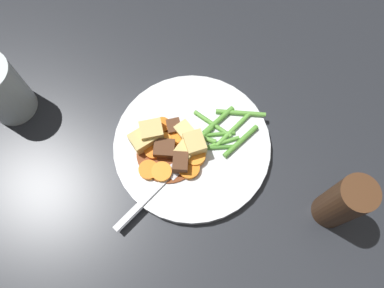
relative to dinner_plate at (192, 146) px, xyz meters
name	(u,v)px	position (x,y,z in m)	size (l,w,h in m)	color
ground_plane	(192,148)	(0.00, 0.00, -0.01)	(3.00, 3.00, 0.00)	#26282D
dinner_plate	(192,146)	(0.00, 0.00, 0.00)	(0.26, 0.26, 0.02)	white
stew_sauce	(169,152)	(0.04, -0.01, 0.01)	(0.10, 0.10, 0.00)	brown
carrot_slice_0	(162,172)	(0.07, 0.01, 0.01)	(0.03, 0.03, 0.01)	orange
carrot_slice_1	(150,172)	(0.08, 0.00, 0.01)	(0.03, 0.03, 0.01)	orange
carrot_slice_2	(154,150)	(0.06, -0.02, 0.01)	(0.03, 0.03, 0.01)	orange
carrot_slice_3	(162,126)	(0.02, -0.05, 0.02)	(0.03, 0.03, 0.01)	orange
carrot_slice_4	(189,168)	(0.03, 0.03, 0.01)	(0.04, 0.04, 0.01)	orange
carrot_slice_5	(195,156)	(0.01, 0.02, 0.02)	(0.04, 0.04, 0.01)	orange
carrot_slice_6	(164,140)	(0.04, -0.03, 0.02)	(0.02, 0.02, 0.01)	orange
carrot_slice_7	(174,137)	(0.02, -0.02, 0.01)	(0.03, 0.03, 0.01)	orange
potato_chunk_0	(143,139)	(0.06, -0.05, 0.02)	(0.04, 0.03, 0.03)	#DBBC6B
potato_chunk_1	(194,144)	(0.00, 0.01, 0.03)	(0.03, 0.03, 0.03)	#DBBC6B
potato_chunk_2	(152,132)	(0.05, -0.05, 0.03)	(0.03, 0.04, 0.03)	#DBBC6B
potato_chunk_3	(184,132)	(0.00, -0.02, 0.02)	(0.03, 0.02, 0.02)	#E5CC7A
potato_chunk_4	(185,152)	(0.02, 0.01, 0.02)	(0.03, 0.02, 0.02)	#DBBC6B
meat_chunk_0	(164,149)	(0.04, -0.01, 0.02)	(0.03, 0.03, 0.02)	#56331E
meat_chunk_1	(174,127)	(0.01, -0.04, 0.02)	(0.02, 0.02, 0.02)	#56331E
meat_chunk_2	(181,163)	(0.04, 0.02, 0.02)	(0.03, 0.02, 0.03)	#56331E
green_bean_0	(241,141)	(-0.07, 0.04, 0.01)	(0.01, 0.01, 0.08)	#599E38
green_bean_1	(222,143)	(-0.04, 0.03, 0.01)	(0.01, 0.01, 0.06)	#66AD42
green_bean_2	(218,147)	(-0.03, 0.03, 0.01)	(0.01, 0.01, 0.05)	#4C8E33
green_bean_3	(240,111)	(-0.10, 0.00, 0.01)	(0.01, 0.01, 0.08)	#66AD42
green_bean_4	(199,136)	(-0.02, 0.00, 0.01)	(0.01, 0.01, 0.06)	#599E38
green_bean_5	(213,124)	(-0.05, -0.01, 0.01)	(0.01, 0.01, 0.07)	#66AD42
green_bean_6	(218,120)	(-0.06, -0.01, 0.01)	(0.01, 0.01, 0.07)	#599E38
green_bean_7	(200,135)	(-0.02, 0.00, 0.01)	(0.01, 0.01, 0.05)	#66AD42
green_bean_8	(217,134)	(-0.04, 0.01, 0.01)	(0.01, 0.01, 0.06)	#599E38
green_bean_9	(233,129)	(-0.07, 0.02, 0.01)	(0.01, 0.01, 0.08)	#66AD42
fork	(159,186)	(0.08, 0.03, 0.01)	(0.17, 0.06, 0.00)	silver
water_glass	(0,90)	(0.22, -0.24, 0.05)	(0.08, 0.08, 0.12)	silver
pepper_mill	(343,203)	(-0.12, 0.21, 0.06)	(0.05, 0.05, 0.13)	#4C2D19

